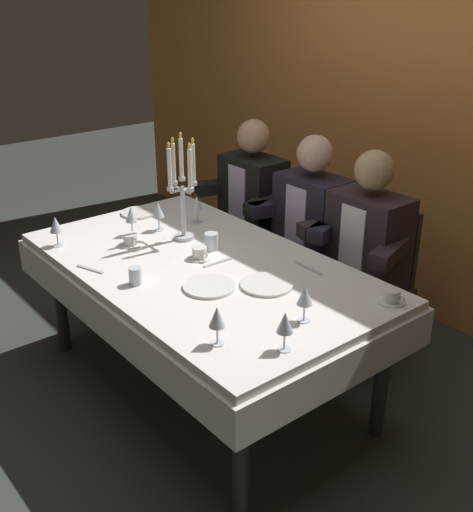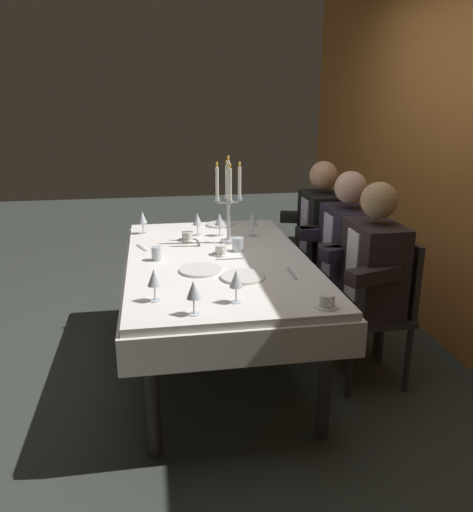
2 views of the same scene
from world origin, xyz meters
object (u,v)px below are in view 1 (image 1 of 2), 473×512
(dining_table, at_px, (203,285))
(coffee_cup_0, at_px, (200,253))
(wine_glass_0, at_px, (285,324))
(wine_glass_5, at_px, (217,318))
(water_tumbler_0, at_px, (135,276))
(coffee_cup_1, at_px, (392,297))
(wine_glass_1, at_px, (56,225))
(seated_diner_1, at_px, (312,219))
(dinner_plate_0, at_px, (209,286))
(seated_diner_2, at_px, (369,241))
(wine_glass_2, at_px, (305,296))
(wine_glass_3, at_px, (131,215))
(wine_glass_6, at_px, (158,211))
(coffee_cup_2, at_px, (130,240))
(wine_glass_4, at_px, (197,204))
(water_tumbler_1, at_px, (211,241))
(dinner_plate_1, at_px, (139,213))
(dinner_plate_2, at_px, (267,284))
(seated_diner_0, at_px, (254,196))
(candelabra, at_px, (182,190))

(dining_table, height_order, coffee_cup_0, coffee_cup_0)
(wine_glass_0, height_order, wine_glass_5, same)
(wine_glass_0, distance_m, water_tumbler_0, 0.87)
(coffee_cup_1, bearing_deg, wine_glass_1, -150.27)
(coffee_cup_1, bearing_deg, seated_diner_1, 153.61)
(dinner_plate_0, relative_size, seated_diner_1, 0.20)
(wine_glass_1, bearing_deg, seated_diner_2, 53.53)
(wine_glass_5, xyz_separation_m, coffee_cup_1, (0.21, 0.80, -0.09))
(wine_glass_2, relative_size, wine_glass_3, 1.00)
(wine_glass_2, bearing_deg, wine_glass_6, 176.01)
(dinner_plate_0, distance_m, wine_glass_2, 0.52)
(wine_glass_0, distance_m, coffee_cup_2, 1.27)
(water_tumbler_0, bearing_deg, seated_diner_2, 75.03)
(coffee_cup_2, relative_size, seated_diner_1, 0.11)
(coffee_cup_0, bearing_deg, dining_table, -24.89)
(wine_glass_2, bearing_deg, coffee_cup_2, -172.65)
(seated_diner_1, relative_size, seated_diner_2, 1.00)
(dinner_plate_0, relative_size, coffee_cup_0, 1.87)
(dining_table, distance_m, coffee_cup_1, 0.96)
(wine_glass_5, relative_size, seated_diner_1, 0.13)
(wine_glass_4, xyz_separation_m, seated_diner_1, (0.37, 0.57, -0.12))
(water_tumbler_1, bearing_deg, seated_diner_1, 89.20)
(wine_glass_1, relative_size, coffee_cup_0, 1.24)
(dining_table, relative_size, wine_glass_4, 11.83)
(wine_glass_5, bearing_deg, wine_glass_3, 164.98)
(dinner_plate_1, xyz_separation_m, wine_glass_2, (1.55, -0.13, 0.11))
(dinner_plate_0, bearing_deg, wine_glass_3, 175.97)
(wine_glass_3, distance_m, coffee_cup_0, 0.51)
(wine_glass_3, distance_m, wine_glass_4, 0.39)
(water_tumbler_1, bearing_deg, seated_diner_2, 59.35)
(coffee_cup_0, height_order, seated_diner_2, seated_diner_2)
(coffee_cup_1, bearing_deg, wine_glass_2, -106.94)
(dinner_plate_1, relative_size, dinner_plate_2, 0.87)
(seated_diner_1, height_order, seated_diner_2, same)
(wine_glass_4, distance_m, seated_diner_0, 0.61)
(candelabra, height_order, wine_glass_0, candelabra)
(wine_glass_5, bearing_deg, wine_glass_4, 147.68)
(wine_glass_0, xyz_separation_m, water_tumbler_1, (-0.95, 0.37, -0.07))
(wine_glass_5, bearing_deg, water_tumbler_0, 178.15)
(dining_table, height_order, seated_diner_0, seated_diner_0)
(seated_diner_0, bearing_deg, wine_glass_1, -91.19)
(dining_table, xyz_separation_m, wine_glass_1, (-0.67, -0.46, 0.24))
(seated_diner_0, bearing_deg, water_tumbler_0, -63.42)
(wine_glass_0, distance_m, wine_glass_3, 1.40)
(wine_glass_6, xyz_separation_m, water_tumbler_0, (0.51, -0.45, -0.07))
(wine_glass_2, distance_m, seated_diner_1, 1.22)
(wine_glass_5, height_order, coffee_cup_0, wine_glass_5)
(wine_glass_1, bearing_deg, candelabra, 59.20)
(dinner_plate_0, relative_size, wine_glass_6, 1.51)
(wine_glass_5, bearing_deg, coffee_cup_2, 167.49)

